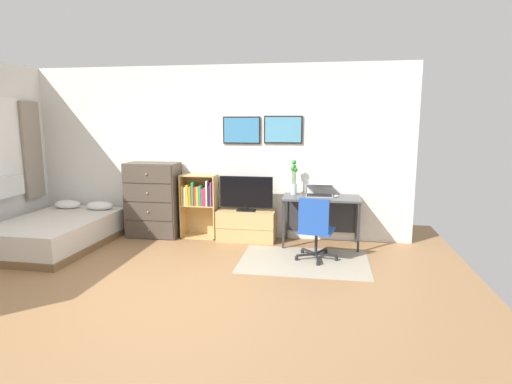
{
  "coord_description": "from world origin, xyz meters",
  "views": [
    {
      "loc": [
        1.75,
        -4.09,
        1.86
      ],
      "look_at": [
        0.8,
        1.5,
        0.89
      ],
      "focal_mm": 29.52,
      "sensor_mm": 36.0,
      "label": 1
    }
  ],
  "objects_px": {
    "tv_stand": "(247,225)",
    "bed": "(57,232)",
    "television": "(246,194)",
    "dresser": "(153,200)",
    "laptop": "(319,191)",
    "bookshelf": "(199,200)",
    "desk": "(321,205)",
    "bamboo_vase": "(294,178)",
    "office_chair": "(315,227)",
    "computer_mouse": "(336,196)"
  },
  "relations": [
    {
      "from": "television",
      "to": "bamboo_vase",
      "type": "xyz_separation_m",
      "value": [
        0.72,
        0.09,
        0.25
      ]
    },
    {
      "from": "laptop",
      "to": "bamboo_vase",
      "type": "bearing_deg",
      "value": 176.23
    },
    {
      "from": "bed",
      "to": "laptop",
      "type": "relative_size",
      "value": 4.59
    },
    {
      "from": "bookshelf",
      "to": "computer_mouse",
      "type": "bearing_deg",
      "value": -2.78
    },
    {
      "from": "dresser",
      "to": "office_chair",
      "type": "relative_size",
      "value": 1.39
    },
    {
      "from": "bed",
      "to": "television",
      "type": "relative_size",
      "value": 2.43
    },
    {
      "from": "tv_stand",
      "to": "office_chair",
      "type": "xyz_separation_m",
      "value": [
        1.08,
        -0.81,
        0.22
      ]
    },
    {
      "from": "desk",
      "to": "bamboo_vase",
      "type": "relative_size",
      "value": 2.14
    },
    {
      "from": "computer_mouse",
      "to": "dresser",
      "type": "bearing_deg",
      "value": 179.1
    },
    {
      "from": "office_chair",
      "to": "laptop",
      "type": "xyz_separation_m",
      "value": [
        0.03,
        0.86,
        0.35
      ]
    },
    {
      "from": "bookshelf",
      "to": "laptop",
      "type": "bearing_deg",
      "value": 0.22
    },
    {
      "from": "dresser",
      "to": "bookshelf",
      "type": "height_order",
      "value": "dresser"
    },
    {
      "from": "dresser",
      "to": "computer_mouse",
      "type": "distance_m",
      "value": 2.88
    },
    {
      "from": "dresser",
      "to": "computer_mouse",
      "type": "height_order",
      "value": "dresser"
    },
    {
      "from": "tv_stand",
      "to": "computer_mouse",
      "type": "relative_size",
      "value": 8.62
    },
    {
      "from": "bookshelf",
      "to": "television",
      "type": "xyz_separation_m",
      "value": [
        0.77,
        -0.07,
        0.14
      ]
    },
    {
      "from": "laptop",
      "to": "bamboo_vase",
      "type": "height_order",
      "value": "bamboo_vase"
    },
    {
      "from": "bed",
      "to": "dresser",
      "type": "height_order",
      "value": "dresser"
    },
    {
      "from": "office_chair",
      "to": "bamboo_vase",
      "type": "relative_size",
      "value": 1.63
    },
    {
      "from": "desk",
      "to": "laptop",
      "type": "bearing_deg",
      "value": 122.01
    },
    {
      "from": "desk",
      "to": "laptop",
      "type": "distance_m",
      "value": 0.22
    },
    {
      "from": "tv_stand",
      "to": "bed",
      "type": "bearing_deg",
      "value": -163.91
    },
    {
      "from": "bamboo_vase",
      "to": "computer_mouse",
      "type": "bearing_deg",
      "value": -11.34
    },
    {
      "from": "bed",
      "to": "desk",
      "type": "relative_size",
      "value": 1.76
    },
    {
      "from": "tv_stand",
      "to": "desk",
      "type": "xyz_separation_m",
      "value": [
        1.14,
        -0.01,
        0.36
      ]
    },
    {
      "from": "bed",
      "to": "desk",
      "type": "xyz_separation_m",
      "value": [
        3.86,
        0.78,
        0.38
      ]
    },
    {
      "from": "office_chair",
      "to": "tv_stand",
      "type": "bearing_deg",
      "value": 153.61
    },
    {
      "from": "laptop",
      "to": "computer_mouse",
      "type": "relative_size",
      "value": 4.17
    },
    {
      "from": "bed",
      "to": "tv_stand",
      "type": "xyz_separation_m",
      "value": [
        2.72,
        0.78,
        0.02
      ]
    },
    {
      "from": "tv_stand",
      "to": "bamboo_vase",
      "type": "bearing_deg",
      "value": 5.38
    },
    {
      "from": "computer_mouse",
      "to": "bamboo_vase",
      "type": "bearing_deg",
      "value": 168.66
    },
    {
      "from": "bookshelf",
      "to": "bamboo_vase",
      "type": "height_order",
      "value": "bamboo_vase"
    },
    {
      "from": "dresser",
      "to": "tv_stand",
      "type": "height_order",
      "value": "dresser"
    },
    {
      "from": "tv_stand",
      "to": "bamboo_vase",
      "type": "xyz_separation_m",
      "value": [
        0.72,
        0.07,
        0.76
      ]
    },
    {
      "from": "bookshelf",
      "to": "television",
      "type": "relative_size",
      "value": 1.23
    },
    {
      "from": "computer_mouse",
      "to": "bamboo_vase",
      "type": "xyz_separation_m",
      "value": [
        -0.64,
        0.13,
        0.24
      ]
    },
    {
      "from": "television",
      "to": "desk",
      "type": "height_order",
      "value": "television"
    },
    {
      "from": "laptop",
      "to": "desk",
      "type": "bearing_deg",
      "value": -59.24
    },
    {
      "from": "bed",
      "to": "office_chair",
      "type": "height_order",
      "value": "office_chair"
    },
    {
      "from": "bookshelf",
      "to": "bed",
      "type": "bearing_deg",
      "value": -156.96
    },
    {
      "from": "bed",
      "to": "tv_stand",
      "type": "relative_size",
      "value": 2.22
    },
    {
      "from": "television",
      "to": "tv_stand",
      "type": "bearing_deg",
      "value": 90.0
    },
    {
      "from": "dresser",
      "to": "laptop",
      "type": "relative_size",
      "value": 2.75
    },
    {
      "from": "laptop",
      "to": "computer_mouse",
      "type": "bearing_deg",
      "value": -24.99
    },
    {
      "from": "bed",
      "to": "desk",
      "type": "distance_m",
      "value": 3.96
    },
    {
      "from": "laptop",
      "to": "computer_mouse",
      "type": "height_order",
      "value": "laptop"
    },
    {
      "from": "bookshelf",
      "to": "tv_stand",
      "type": "bearing_deg",
      "value": -3.23
    },
    {
      "from": "office_chair",
      "to": "desk",
      "type": "bearing_deg",
      "value": 95.72
    },
    {
      "from": "computer_mouse",
      "to": "television",
      "type": "bearing_deg",
      "value": 178.41
    },
    {
      "from": "dresser",
      "to": "tv_stand",
      "type": "relative_size",
      "value": 1.33
    }
  ]
}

